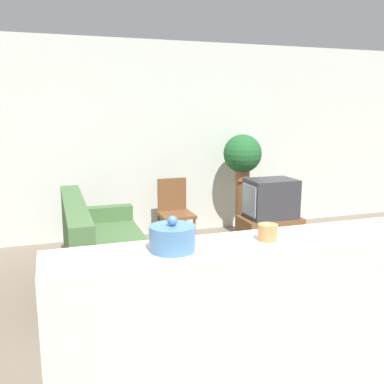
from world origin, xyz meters
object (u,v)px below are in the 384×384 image
object	(u,v)px
couch	(104,258)
television	(270,198)
potted_plant	(242,155)
wooden_chair	(175,209)
decorative_bowl	(172,238)

from	to	relation	value
couch	television	bearing A→B (deg)	10.90
television	potted_plant	world-z (taller)	potted_plant
wooden_chair	couch	bearing A→B (deg)	-131.87
couch	decorative_bowl	size ratio (longest dim) A/B	7.73
wooden_chair	decorative_bowl	world-z (taller)	decorative_bowl
television	potted_plant	xyz separation A→B (m)	(0.03, 0.88, 0.45)
couch	decorative_bowl	xyz separation A→B (m)	(0.13, -2.07, 0.80)
potted_plant	television	bearing A→B (deg)	-91.72
television	decorative_bowl	bearing A→B (deg)	-128.24
couch	potted_plant	size ratio (longest dim) A/B	2.89
couch	wooden_chair	xyz separation A→B (m)	(1.10, 1.22, 0.15)
television	decorative_bowl	size ratio (longest dim) A/B	2.44
wooden_chair	television	bearing A→B (deg)	-39.86
couch	potted_plant	distance (m)	2.60
potted_plant	decorative_bowl	xyz separation A→B (m)	(-1.98, -3.36, -0.03)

